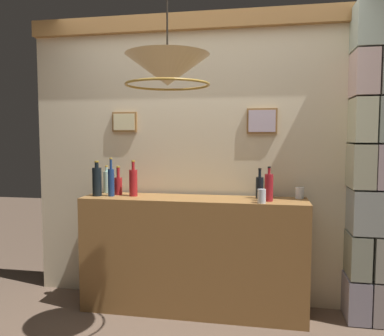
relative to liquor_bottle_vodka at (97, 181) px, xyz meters
name	(u,v)px	position (x,y,z in m)	size (l,w,h in m)	color
panelled_rear_partition	(199,151)	(0.82, 0.32, 0.25)	(3.03, 0.15, 2.50)	beige
stone_pillar	(372,164)	(2.21, 0.15, 0.16)	(0.34, 0.37, 2.44)	#928E9F
bar_shelf_unit	(193,255)	(0.82, 0.04, -0.60)	(1.84, 0.40, 0.95)	olive
liquor_bottle_vodka	(97,181)	(0.00, 0.00, 0.00)	(0.08, 0.08, 0.30)	black
liquor_bottle_vermouth	(111,181)	(0.12, 0.01, 0.00)	(0.05, 0.05, 0.32)	navy
liquor_bottle_scotch	(269,187)	(1.43, -0.01, -0.02)	(0.07, 0.07, 0.27)	maroon
liquor_bottle_tequila	(260,187)	(1.35, 0.12, -0.03)	(0.06, 0.06, 0.25)	black
liquor_bottle_gin	(118,185)	(0.15, 0.10, -0.04)	(0.07, 0.07, 0.25)	maroon
liquor_bottle_whiskey	(133,182)	(0.31, 0.05, -0.01)	(0.07, 0.07, 0.30)	maroon
liquor_bottle_bourbon	(107,182)	(0.01, 0.19, -0.03)	(0.06, 0.06, 0.24)	#AAD8CB
glass_tumbler_rocks	(262,196)	(1.37, -0.11, -0.07)	(0.06, 0.06, 0.11)	silver
glass_tumbler_highball	(300,193)	(1.68, 0.18, -0.08)	(0.07, 0.07, 0.09)	silver
pendant_lamp	(167,71)	(0.77, -0.60, 0.79)	(0.55, 0.55, 0.56)	beige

